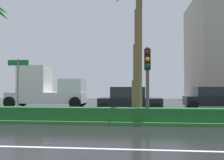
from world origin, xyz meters
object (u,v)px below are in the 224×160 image
car_in_traffic_leading (129,100)px  car_in_traffic_second (212,98)px  traffic_signal_median_right (147,70)px  street_name_sign (18,80)px  box_truck_following (46,89)px

car_in_traffic_leading → car_in_traffic_second: 7.21m
traffic_signal_median_right → car_in_traffic_second: traffic_signal_median_right is taller
traffic_signal_median_right → street_name_sign: bearing=173.8°
box_truck_following → car_in_traffic_second: box_truck_following is taller
traffic_signal_median_right → box_truck_following: size_ratio=0.53×
traffic_signal_median_right → box_truck_following: 11.89m
box_truck_following → car_in_traffic_second: 13.56m
box_truck_following → car_in_traffic_leading: size_ratio=1.49×
car_in_traffic_leading → traffic_signal_median_right: bearing=-80.1°
street_name_sign → car_in_traffic_leading: street_name_sign is taller
traffic_signal_median_right → box_truck_following: traffic_signal_median_right is taller
car_in_traffic_leading → street_name_sign: bearing=-139.5°
traffic_signal_median_right → car_in_traffic_second: (5.49, 8.72, -1.66)m
street_name_sign → box_truck_following: (-1.51, 7.98, -0.53)m
traffic_signal_median_right → box_truck_following: bearing=132.8°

